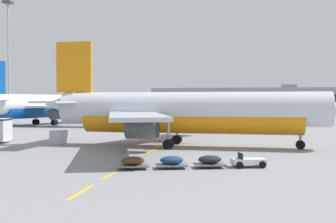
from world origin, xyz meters
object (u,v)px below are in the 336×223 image
airliner_foreground (185,112)px  baggage_train (191,161)px  airliner_far_right (50,105)px  uld_cargo_container (59,137)px  airliner_far_center (38,104)px  apron_light_mast_near (8,49)px

airliner_foreground → baggage_train: size_ratio=3.01×
airliner_far_right → baggage_train: (36.05, -51.00, -3.53)m
baggage_train → uld_cargo_container: uld_cargo_container is taller
airliner_far_center → apron_light_mast_near: size_ratio=1.22×
airliner_far_right → airliner_far_center: bearing=119.6°
uld_cargo_container → apron_light_mast_near: bearing=128.2°
airliner_far_right → apron_light_mast_near: size_ratio=1.34×
uld_cargo_container → baggage_train: bearing=-40.6°
airliner_foreground → baggage_train: airliner_foreground is taller
airliner_foreground → baggage_train: bearing=-80.9°
apron_light_mast_near → baggage_train: bearing=-47.8°
airliner_foreground → airliner_far_center: airliner_far_center is taller
baggage_train → apron_light_mast_near: size_ratio=0.44×
airliner_far_center → uld_cargo_container: airliner_far_center is taller
apron_light_mast_near → airliner_far_right: bearing=14.4°
uld_cargo_container → apron_light_mast_near: (-26.36, 33.50, 15.29)m
airliner_far_right → apron_light_mast_near: bearing=-165.6°
airliner_far_center → uld_cargo_container: size_ratio=17.97×
airliner_foreground → uld_cargo_container: 15.96m
airliner_far_center → baggage_train: 116.61m
baggage_train → airliner_far_center: bearing=122.6°
airliner_far_right → baggage_train: bearing=-54.7°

